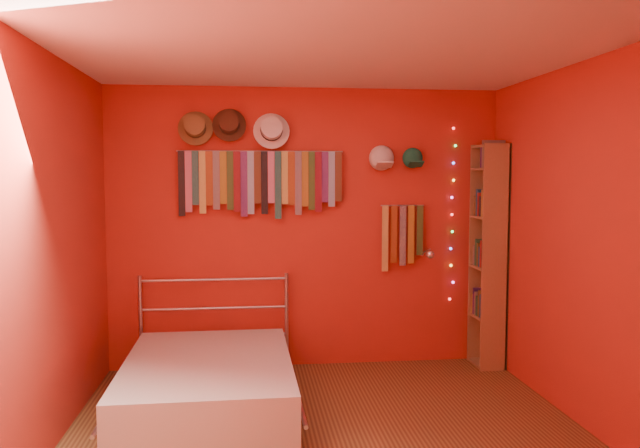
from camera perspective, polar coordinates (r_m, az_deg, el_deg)
name	(u,v)px	position (r m, az deg, el deg)	size (l,w,h in m)	color
ground	(332,447)	(4.21, 1.12, -19.68)	(3.50, 3.50, 0.00)	#4F301B
back_wall	(306,228)	(5.60, -1.26, -0.38)	(3.50, 0.02, 2.50)	maroon
right_wall	(598,248)	(4.46, 24.06, -2.01)	(0.02, 3.50, 2.50)	maroon
left_wall	(38,256)	(4.03, -24.36, -2.67)	(0.02, 3.50, 2.50)	maroon
ceiling	(333,47)	(3.92, 1.18, 15.89)	(3.50, 3.50, 0.02)	white
tie_rack	(260,179)	(5.49, -5.51, 4.10)	(1.45, 0.03, 0.60)	#B1B1B6
small_tie_rack	(402,233)	(5.69, 7.48, -0.84)	(0.40, 0.03, 0.60)	#B1B1B6
fedora_olive	(195,127)	(5.50, -11.34, 8.69)	(0.30, 0.16, 0.30)	brown
fedora_brown	(229,124)	(5.48, -8.32, 9.05)	(0.29, 0.16, 0.29)	#422717
fedora_white	(272,130)	(5.48, -4.45, 8.60)	(0.32, 0.17, 0.31)	white
cap_white	(381,158)	(5.63, 5.64, 6.00)	(0.20, 0.25, 0.20)	white
cap_green	(413,158)	(5.70, 8.46, 5.97)	(0.18, 0.23, 0.18)	#186E4B
fairy_lights	(452,215)	(5.83, 12.01, 0.85)	(0.05, 0.02, 1.59)	#FF3333
reading_lamp	(429,254)	(5.59, 9.91, -2.74)	(0.07, 0.32, 0.09)	#B1B1B6
bookshelf	(492,254)	(5.81, 15.48, -2.68)	(0.25, 0.34, 2.00)	olive
bed	(208,382)	(4.81, -10.16, -14.03)	(1.31, 1.79, 0.86)	#B1B1B6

